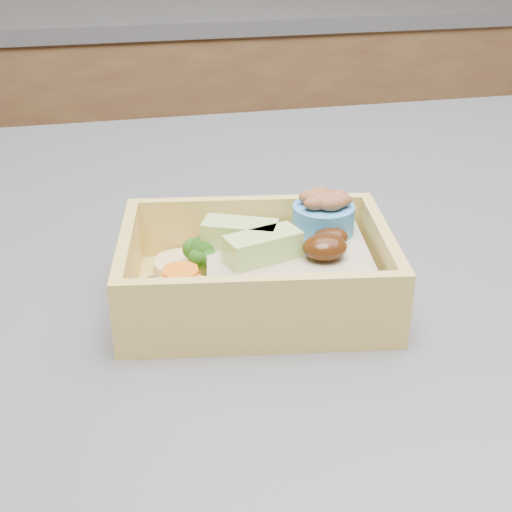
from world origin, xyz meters
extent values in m
cube|color=brown|center=(0.00, 1.20, 0.45)|extent=(3.20, 0.60, 0.90)
cube|color=#323237|center=(0.00, 1.20, 0.92)|extent=(3.20, 0.62, 0.03)
cube|color=#323237|center=(0.00, -0.10, 0.90)|extent=(1.24, 0.84, 0.04)
cube|color=#DFBE5C|center=(0.03, -0.10, 0.92)|extent=(0.18, 0.14, 0.01)
cube|color=#DFBE5C|center=(0.04, -0.04, 0.95)|extent=(0.16, 0.03, 0.04)
cube|color=#DFBE5C|center=(0.02, -0.15, 0.95)|extent=(0.16, 0.03, 0.04)
cube|color=#DFBE5C|center=(0.11, -0.11, 0.95)|extent=(0.02, 0.10, 0.04)
cube|color=#DFBE5C|center=(-0.05, -0.08, 0.95)|extent=(0.02, 0.10, 0.04)
cube|color=gray|center=(0.05, -0.10, 0.94)|extent=(0.11, 0.10, 0.03)
ellipsoid|color=#371908|center=(0.07, -0.11, 0.96)|extent=(0.03, 0.03, 0.01)
ellipsoid|color=#371908|center=(0.08, -0.10, 0.96)|extent=(0.02, 0.02, 0.01)
cube|color=#B2E176|center=(0.03, -0.10, 0.96)|extent=(0.05, 0.03, 0.02)
cube|color=#B2E176|center=(0.02, -0.08, 0.96)|extent=(0.05, 0.04, 0.02)
cylinder|color=#709E55|center=(0.00, -0.08, 0.93)|extent=(0.01, 0.01, 0.01)
sphere|color=#265B14|center=(0.00, -0.08, 0.95)|extent=(0.02, 0.02, 0.02)
sphere|color=#265B14|center=(0.01, -0.08, 0.95)|extent=(0.01, 0.01, 0.01)
sphere|color=#265B14|center=(-0.01, -0.07, 0.95)|extent=(0.01, 0.01, 0.01)
sphere|color=#265B14|center=(0.00, -0.09, 0.95)|extent=(0.01, 0.01, 0.01)
sphere|color=#265B14|center=(0.00, -0.08, 0.95)|extent=(0.01, 0.01, 0.01)
sphere|color=#265B14|center=(0.00, -0.07, 0.95)|extent=(0.01, 0.01, 0.01)
cylinder|color=yellow|center=(-0.02, -0.12, 0.94)|extent=(0.04, 0.04, 0.02)
cylinder|color=orange|center=(-0.02, -0.11, 0.95)|extent=(0.02, 0.02, 0.00)
cylinder|color=orange|center=(-0.03, -0.12, 0.95)|extent=(0.02, 0.02, 0.00)
cylinder|color=orange|center=(-0.02, -0.12, 0.95)|extent=(0.02, 0.02, 0.00)
cylinder|color=orange|center=(-0.02, -0.11, 0.95)|extent=(0.02, 0.02, 0.00)
cylinder|color=tan|center=(-0.01, -0.06, 0.93)|extent=(0.04, 0.04, 0.01)
cylinder|color=tan|center=(0.00, -0.07, 0.94)|extent=(0.04, 0.04, 0.01)
ellipsoid|color=silver|center=(0.02, -0.06, 0.94)|extent=(0.02, 0.02, 0.02)
ellipsoid|color=silver|center=(-0.03, -0.10, 0.94)|extent=(0.02, 0.02, 0.02)
cylinder|color=#3D8BD3|center=(0.08, -0.07, 0.96)|extent=(0.04, 0.04, 0.02)
ellipsoid|color=brown|center=(0.08, -0.07, 0.98)|extent=(0.02, 0.01, 0.01)
ellipsoid|color=brown|center=(0.09, -0.07, 0.98)|extent=(0.02, 0.01, 0.01)
ellipsoid|color=brown|center=(0.07, -0.07, 0.98)|extent=(0.02, 0.01, 0.01)
ellipsoid|color=brown|center=(0.08, -0.08, 0.98)|extent=(0.02, 0.01, 0.01)
ellipsoid|color=brown|center=(0.07, -0.08, 0.98)|extent=(0.02, 0.01, 0.01)
ellipsoid|color=brown|center=(0.09, -0.08, 0.98)|extent=(0.02, 0.01, 0.01)
ellipsoid|color=brown|center=(0.08, -0.07, 0.98)|extent=(0.02, 0.01, 0.01)
camera|label=1|loc=(-0.06, -0.47, 1.15)|focal=50.00mm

